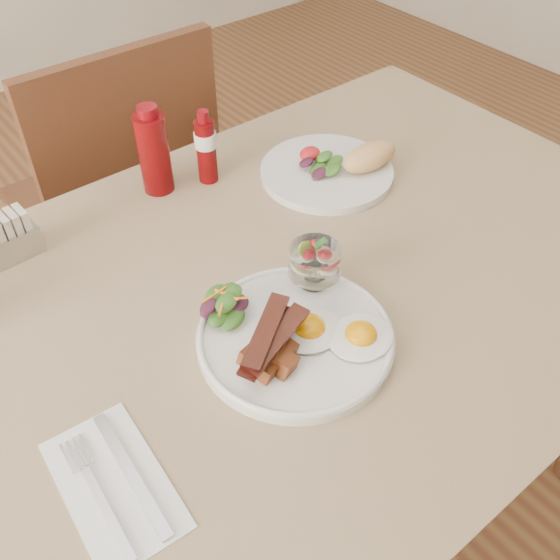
{
  "coord_description": "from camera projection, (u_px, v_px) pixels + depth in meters",
  "views": [
    {
      "loc": [
        -0.47,
        -0.54,
        1.43
      ],
      "look_at": [
        -0.07,
        -0.04,
        0.82
      ],
      "focal_mm": 40.0,
      "sensor_mm": 36.0,
      "label": 1
    }
  ],
  "objects": [
    {
      "name": "main_plate",
      "position": [
        295.0,
        338.0,
        0.88
      ],
      "size": [
        0.28,
        0.28,
        0.02
      ],
      "primitive_type": "cylinder",
      "color": "silver",
      "rests_on": "table"
    },
    {
      "name": "fried_eggs",
      "position": [
        335.0,
        332.0,
        0.87
      ],
      "size": [
        0.16,
        0.16,
        0.03
      ],
      "rotation": [
        0.0,
        0.0,
        -0.23
      ],
      "color": "silver",
      "rests_on": "main_plate"
    },
    {
      "name": "ketchup_bottle",
      "position": [
        154.0,
        152.0,
        1.1
      ],
      "size": [
        0.07,
        0.07,
        0.17
      ],
      "rotation": [
        0.0,
        0.0,
        0.21
      ],
      "color": "#5E0507",
      "rests_on": "table"
    },
    {
      "name": "hot_sauce_bottle",
      "position": [
        206.0,
        148.0,
        1.13
      ],
      "size": [
        0.05,
        0.05,
        0.14
      ],
      "rotation": [
        0.0,
        0.0,
        -0.22
      ],
      "color": "#5E0507",
      "rests_on": "table"
    },
    {
      "name": "table",
      "position": [
        297.0,
        315.0,
        1.05
      ],
      "size": [
        1.33,
        0.88,
        0.75
      ],
      "color": "#572F1B",
      "rests_on": "ground"
    },
    {
      "name": "bacon_potato_pile",
      "position": [
        272.0,
        347.0,
        0.83
      ],
      "size": [
        0.13,
        0.09,
        0.05
      ],
      "rotation": [
        0.0,
        0.0,
        -0.01
      ],
      "color": "brown",
      "rests_on": "main_plate"
    },
    {
      "name": "fruit_cup",
      "position": [
        315.0,
        261.0,
        0.92
      ],
      "size": [
        0.08,
        0.08,
        0.08
      ],
      "rotation": [
        0.0,
        0.0,
        -0.34
      ],
      "color": "white",
      "rests_on": "main_plate"
    },
    {
      "name": "side_salad",
      "position": [
        225.0,
        306.0,
        0.89
      ],
      "size": [
        0.08,
        0.08,
        0.04
      ],
      "rotation": [
        0.0,
        0.0,
        -0.3
      ],
      "color": "#1D4913",
      "rests_on": "main_plate"
    },
    {
      "name": "second_plate",
      "position": [
        337.0,
        167.0,
        1.18
      ],
      "size": [
        0.26,
        0.25,
        0.06
      ],
      "rotation": [
        0.0,
        0.0,
        -0.14
      ],
      "color": "silver",
      "rests_on": "table"
    },
    {
      "name": "sugar_caddy",
      "position": [
        10.0,
        238.0,
        1.0
      ],
      "size": [
        0.09,
        0.05,
        0.08
      ],
      "rotation": [
        0.0,
        0.0,
        0.05
      ],
      "color": "#B6B7BB",
      "rests_on": "table"
    },
    {
      "name": "chair_far",
      "position": [
        122.0,
        198.0,
        1.52
      ],
      "size": [
        0.42,
        0.42,
        0.93
      ],
      "color": "#572F1B",
      "rests_on": "ground"
    },
    {
      "name": "napkin_cutlery",
      "position": [
        115.0,
        484.0,
        0.73
      ],
      "size": [
        0.12,
        0.21,
        0.01
      ],
      "rotation": [
        0.0,
        0.0,
        -0.06
      ],
      "color": "white",
      "rests_on": "table"
    }
  ]
}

